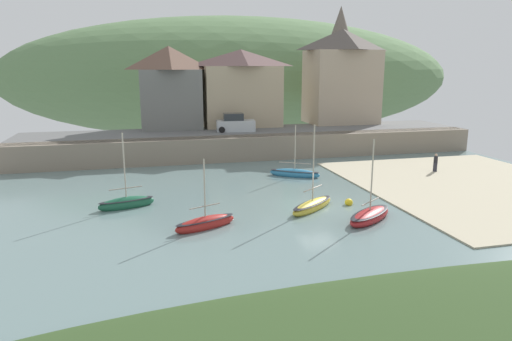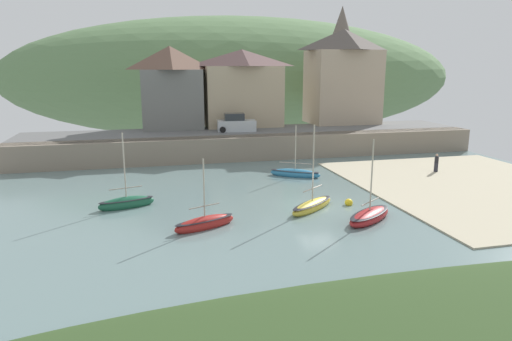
{
  "view_description": "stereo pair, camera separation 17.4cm",
  "coord_description": "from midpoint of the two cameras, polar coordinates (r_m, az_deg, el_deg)",
  "views": [
    {
      "loc": [
        -11.46,
        -27.99,
        9.28
      ],
      "look_at": [
        -3.63,
        3.09,
        2.03
      ],
      "focal_mm": 32.42,
      "sensor_mm": 36.0,
      "label": 1
    },
    {
      "loc": [
        -11.29,
        -28.04,
        9.28
      ],
      "look_at": [
        -3.63,
        3.09,
        2.03
      ],
      "focal_mm": 32.42,
      "sensor_mm": 36.0,
      "label": 2
    }
  ],
  "objects": [
    {
      "name": "person_on_slipway",
      "position": [
        44.01,
        21.48,
        0.99
      ],
      "size": [
        0.34,
        0.34,
        1.62
      ],
      "color": "#282833",
      "rests_on": "ground"
    },
    {
      "name": "church_with_spire",
      "position": [
        62.64,
        10.47,
        13.03
      ],
      "size": [
        3.0,
        3.0,
        14.37
      ],
      "color": "tan",
      "rests_on": "ground"
    },
    {
      "name": "parked_car_near_slipway",
      "position": [
        50.07,
        -2.38,
        5.77
      ],
      "size": [
        4.24,
        2.07,
        1.95
      ],
      "rotation": [
        0.0,
        0.0,
        -0.09
      ],
      "color": "#B3BABF",
      "rests_on": "ground"
    },
    {
      "name": "quay_seawall",
      "position": [
        47.58,
        0.2,
        3.16
      ],
      "size": [
        48.0,
        9.4,
        2.4
      ],
      "color": "gray",
      "rests_on": "ground"
    },
    {
      "name": "sailboat_far_left",
      "position": [
        39.92,
        4.97,
        -0.33
      ],
      "size": [
        4.29,
        3.25,
        4.6
      ],
      "rotation": [
        0.0,
        0.0,
        -0.56
      ],
      "color": "teal",
      "rests_on": "ground"
    },
    {
      "name": "waterfront_building_centre",
      "position": [
        54.5,
        -1.63,
        10.19
      ],
      "size": [
        9.08,
        5.53,
        8.76
      ],
      "color": "tan",
      "rests_on": "ground"
    },
    {
      "name": "ground",
      "position": [
        24.23,
        19.58,
        -10.13
      ],
      "size": [
        48.0,
        41.0,
        0.61
      ],
      "color": "slate"
    },
    {
      "name": "fishing_boat_green",
      "position": [
        27.38,
        -6.15,
        -6.47
      ],
      "size": [
        3.99,
        2.35,
        4.35
      ],
      "rotation": [
        0.0,
        0.0,
        0.39
      ],
      "color": "#A6221E",
      "rests_on": "ground"
    },
    {
      "name": "hillside_backdrop",
      "position": [
        85.0,
        -2.17,
        11.4
      ],
      "size": [
        80.0,
        44.0,
        20.84
      ],
      "color": "#5B7E4F",
      "rests_on": "ground"
    },
    {
      "name": "waterfront_building_right",
      "position": [
        58.43,
        10.75,
        11.38
      ],
      "size": [
        8.42,
        6.25,
        11.23
      ],
      "color": "tan",
      "rests_on": "ground"
    },
    {
      "name": "sailboat_tall_mast",
      "position": [
        29.41,
        13.99,
        -5.45
      ],
      "size": [
        4.33,
        3.67,
        5.24
      ],
      "rotation": [
        0.0,
        0.0,
        0.63
      ],
      "color": "#A41F22",
      "rests_on": "ground"
    },
    {
      "name": "mooring_buoy",
      "position": [
        32.3,
        11.53,
        -3.9
      ],
      "size": [
        0.55,
        0.55,
        0.55
      ],
      "color": "yellow",
      "rests_on": "ground"
    },
    {
      "name": "rowboat_small_beached",
      "position": [
        30.86,
        7.11,
        -4.3
      ],
      "size": [
        4.19,
        3.59,
        5.83
      ],
      "rotation": [
        0.0,
        0.0,
        0.67
      ],
      "color": "gold",
      "rests_on": "ground"
    },
    {
      "name": "waterfront_building_left",
      "position": [
        53.37,
        -10.37,
        10.12
      ],
      "size": [
        6.91,
        5.96,
        9.07
      ],
      "color": "slate",
      "rests_on": "ground"
    },
    {
      "name": "sailboat_blue_trim",
      "position": [
        32.23,
        -15.53,
        -3.87
      ],
      "size": [
        3.87,
        1.91,
        5.28
      ],
      "rotation": [
        0.0,
        0.0,
        0.28
      ],
      "color": "#1C593D",
      "rests_on": "ground"
    }
  ]
}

